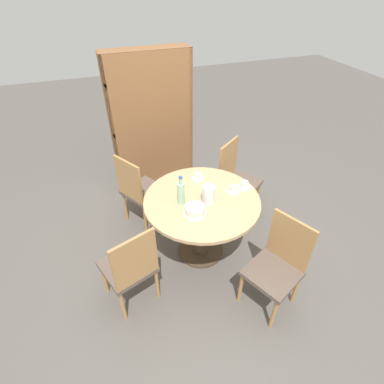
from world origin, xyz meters
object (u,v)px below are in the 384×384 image
at_px(chair_d, 130,266).
at_px(cup_a, 198,177).
at_px(chair_c, 139,189).
at_px(water_bottle, 181,193).
at_px(cake_main, 195,210).
at_px(cup_b, 233,189).
at_px(coffee_pot, 209,194).
at_px(chair_b, 236,177).
at_px(cup_c, 245,185).
at_px(bookshelf, 152,127).
at_px(chair_a, 278,264).

height_order(chair_d, cup_a, chair_d).
distance_m(chair_c, water_bottle, 0.86).
relative_size(cake_main, cup_b, 1.67).
height_order(coffee_pot, water_bottle, water_bottle).
bearing_deg(coffee_pot, cake_main, -147.98).
bearing_deg(water_bottle, chair_b, 32.30).
relative_size(chair_b, cup_c, 7.19).
bearing_deg(bookshelf, cup_a, 101.72).
xyz_separation_m(cake_main, cup_a, (0.22, 0.51, -0.01)).
distance_m(coffee_pot, cake_main, 0.22).
xyz_separation_m(bookshelf, cup_a, (0.23, -1.12, -0.10)).
height_order(chair_c, cup_c, chair_c).
relative_size(chair_a, cup_b, 7.19).
height_order(chair_c, bookshelf, bookshelf).
height_order(bookshelf, cake_main, bookshelf).
height_order(cake_main, cup_a, cake_main).
bearing_deg(cup_a, cup_c, -36.60).
distance_m(cake_main, cup_b, 0.51).
height_order(cup_a, cup_b, same).
height_order(chair_b, coffee_pot, coffee_pot).
bearing_deg(cake_main, chair_b, 42.63).
xyz_separation_m(coffee_pot, cup_b, (0.30, 0.08, -0.07)).
height_order(chair_b, bookshelf, bookshelf).
relative_size(chair_b, chair_c, 1.00).
height_order(chair_a, bookshelf, bookshelf).
bearing_deg(bookshelf, cup_b, 108.73).
distance_m(chair_a, chair_b, 1.35).
distance_m(chair_a, chair_d, 1.29).
bearing_deg(cup_a, coffee_pot, -95.77).
xyz_separation_m(bookshelf, cup_b, (0.49, -1.44, -0.10)).
xyz_separation_m(cake_main, cup_c, (0.62, 0.22, -0.01)).
relative_size(chair_b, chair_d, 1.00).
height_order(coffee_pot, cup_a, coffee_pot).
bearing_deg(chair_a, water_bottle, -165.31).
bearing_deg(chair_b, cup_c, -145.38).
relative_size(bookshelf, cup_a, 14.09).
xyz_separation_m(chair_c, coffee_pot, (0.54, -0.78, 0.37)).
relative_size(cake_main, cup_c, 1.67).
distance_m(coffee_pot, water_bottle, 0.26).
xyz_separation_m(cup_a, cup_c, (0.40, -0.30, 0.00)).
height_order(chair_b, cup_b, chair_b).
height_order(chair_b, cup_a, chair_b).
bearing_deg(chair_c, cup_c, -155.18).
bearing_deg(cup_a, chair_d, -141.69).
bearing_deg(coffee_pot, cup_b, 14.82).
bearing_deg(cup_b, chair_d, -161.91).
bearing_deg(coffee_pot, chair_d, -160.77).
distance_m(cup_a, cup_c, 0.50).
distance_m(chair_b, coffee_pot, 0.96).
bearing_deg(water_bottle, cup_a, 48.34).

